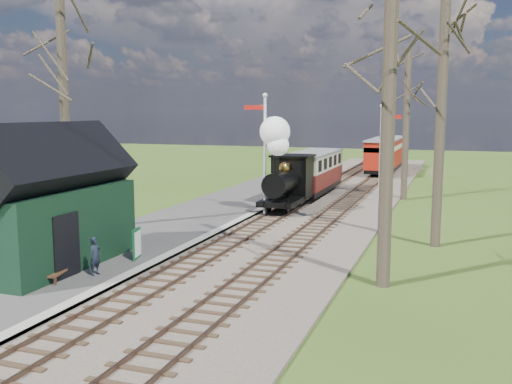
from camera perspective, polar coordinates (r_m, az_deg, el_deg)
ground at (r=15.06m, az=-16.78°, el=-12.98°), size 140.00×140.00×0.00m
distant_hills at (r=78.94m, az=13.76°, el=-7.95°), size 114.40×48.00×22.02m
ballast_bed at (r=34.41m, az=7.25°, el=-0.77°), size 8.00×60.00×0.10m
track_near at (r=34.70m, az=5.15°, el=-0.58°), size 1.60×60.00×0.15m
track_far at (r=34.16m, az=9.38°, el=-0.80°), size 1.60×60.00×0.15m
platform at (r=28.42m, az=-5.77°, el=-2.53°), size 5.00×44.00×0.20m
coping_strip at (r=27.53m, az=-1.43°, el=-2.83°), size 0.40×44.00×0.21m
station_shed at (r=20.12m, az=-20.21°, el=-1.15°), size 3.25×6.30×4.78m
semaphore_near at (r=28.82m, az=0.77°, el=4.72°), size 1.22×0.24×6.22m
semaphore_far at (r=33.55m, az=12.50°, el=4.54°), size 1.22×0.24×5.72m
bare_trees at (r=22.50m, az=1.02°, el=7.80°), size 15.51×22.39×12.00m
fence_line at (r=48.18m, az=9.66°, el=2.31°), size 12.60×0.08×1.00m
locomotive at (r=29.95m, az=2.95°, el=2.16°), size 1.95×4.54×4.87m
coach at (r=35.84m, az=5.73°, el=2.15°), size 2.27×7.79×2.39m
red_carriage_a at (r=48.12m, az=12.47°, el=3.54°), size 2.30×5.70×2.42m
red_carriage_b at (r=53.57m, az=13.21°, el=3.96°), size 2.30×5.70×2.42m
sign_board at (r=20.41m, az=-11.84°, el=-5.07°), size 0.26×0.73×1.07m
bench at (r=18.79m, az=-19.37°, el=-6.85°), size 0.82×1.67×0.92m
person at (r=18.69m, az=-15.78°, el=-6.19°), size 0.35×0.48×1.22m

